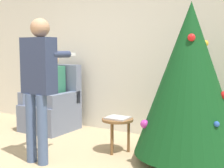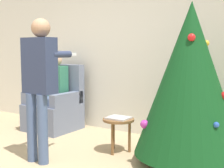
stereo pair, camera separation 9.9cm
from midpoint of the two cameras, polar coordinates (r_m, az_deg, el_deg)
wall_back at (r=4.98m, az=3.26°, el=6.54°), size 8.00×0.06×2.70m
christmas_tree at (r=3.63m, az=14.83°, el=0.83°), size 1.24×1.24×1.86m
armchair at (r=5.31m, az=-9.82°, el=-4.37°), size 0.75×0.76×1.08m
person_seated at (r=5.23m, az=-10.17°, el=-0.78°), size 0.36×0.46×1.26m
person_standing at (r=3.72m, az=-12.36°, el=1.25°), size 0.42×0.57×1.69m
side_stool at (r=4.07m, az=1.90°, el=-7.28°), size 0.41×0.41×0.44m
laptop at (r=4.05m, az=1.91°, el=-6.20°), size 0.28×0.24×0.02m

